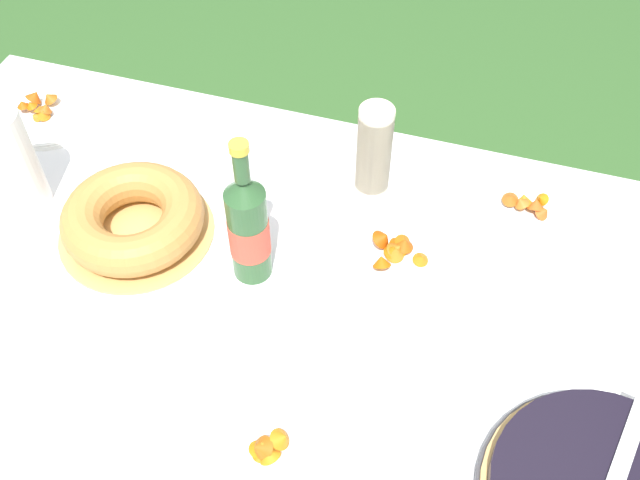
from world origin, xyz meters
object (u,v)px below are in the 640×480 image
(snack_plate_far, at_px, (262,453))
(snack_plate_left, at_px, (48,115))
(snack_plate_near, at_px, (396,254))
(paper_towel_roll, at_px, (8,161))
(snack_plate_right, at_px, (523,205))
(bundt_cake, at_px, (133,219))
(cider_bottle_green, at_px, (248,228))
(cup_stack, at_px, (374,151))

(snack_plate_far, bearing_deg, snack_plate_left, 140.39)
(snack_plate_left, height_order, snack_plate_far, snack_plate_far)
(snack_plate_near, xyz_separation_m, snack_plate_far, (-0.11, -0.46, -0.00))
(snack_plate_near, relative_size, paper_towel_roll, 0.92)
(snack_plate_far, bearing_deg, snack_plate_right, 63.40)
(bundt_cake, xyz_separation_m, snack_plate_right, (0.74, 0.30, -0.03))
(snack_plate_left, xyz_separation_m, paper_towel_roll, (0.09, -0.25, 0.10))
(snack_plate_near, relative_size, snack_plate_left, 0.97)
(snack_plate_right, bearing_deg, snack_plate_left, -178.07)
(bundt_cake, relative_size, snack_plate_left, 1.42)
(cider_bottle_green, distance_m, snack_plate_near, 0.30)
(cup_stack, bearing_deg, snack_plate_near, -61.56)
(cider_bottle_green, relative_size, snack_plate_right, 1.71)
(snack_plate_left, distance_m, paper_towel_roll, 0.29)
(snack_plate_near, distance_m, paper_towel_roll, 0.79)
(bundt_cake, relative_size, cider_bottle_green, 0.95)
(paper_towel_roll, bearing_deg, snack_plate_far, -29.72)
(snack_plate_far, bearing_deg, cup_stack, 88.45)
(cup_stack, distance_m, snack_plate_right, 0.33)
(cider_bottle_green, bearing_deg, paper_towel_roll, 176.55)
(snack_plate_near, bearing_deg, paper_towel_roll, -174.32)
(snack_plate_near, bearing_deg, bundt_cake, -170.06)
(bundt_cake, xyz_separation_m, cup_stack, (0.42, 0.27, 0.06))
(bundt_cake, height_order, cup_stack, cup_stack)
(cider_bottle_green, bearing_deg, cup_stack, 60.02)
(bundt_cake, bearing_deg, snack_plate_far, -42.44)
(cup_stack, relative_size, snack_plate_far, 0.94)
(bundt_cake, height_order, snack_plate_far, bundt_cake)
(snack_plate_near, height_order, snack_plate_right, snack_plate_near)
(snack_plate_near, height_order, paper_towel_roll, paper_towel_roll)
(snack_plate_near, relative_size, snack_plate_right, 1.11)
(cider_bottle_green, bearing_deg, snack_plate_right, 33.42)
(cup_stack, xyz_separation_m, cider_bottle_green, (-0.16, -0.28, 0.02))
(snack_plate_right, height_order, snack_plate_far, snack_plate_far)
(bundt_cake, xyz_separation_m, cider_bottle_green, (0.26, -0.02, 0.08))
(bundt_cake, xyz_separation_m, snack_plate_far, (0.41, -0.37, -0.03))
(cup_stack, bearing_deg, snack_plate_left, -179.75)
(snack_plate_right, bearing_deg, cider_bottle_green, -146.58)
(bundt_cake, relative_size, paper_towel_roll, 1.34)
(paper_towel_roll, bearing_deg, bundt_cake, -2.74)
(snack_plate_near, bearing_deg, cider_bottle_green, -157.07)
(paper_towel_roll, bearing_deg, snack_plate_left, 110.48)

